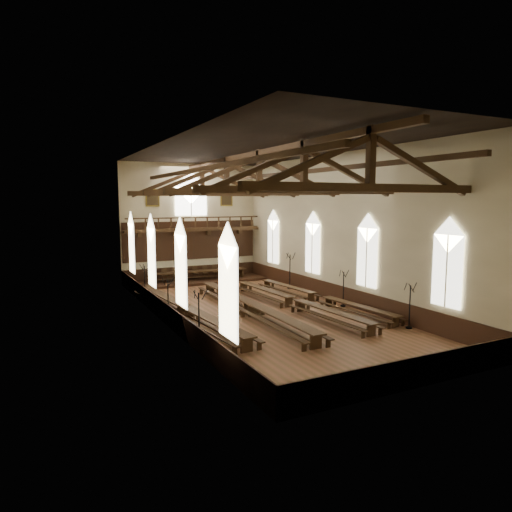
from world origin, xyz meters
The scene contains 21 objects.
ground centered at (0.00, 0.00, 0.00)m, with size 26.00×26.00×0.00m, color brown.
room_walls centered at (0.00, 0.00, 6.46)m, with size 26.00×26.00×26.00m.
wainscot_band centered at (0.00, 0.00, 0.60)m, with size 12.00×26.00×1.20m.
side_windows centered at (0.00, 0.00, 3.74)m, with size 11.85×19.80×4.50m.
end_window centered at (0.00, 12.90, 7.22)m, with size 2.80×0.12×3.80m.
minstrels_gallery centered at (0.00, 12.66, 3.91)m, with size 11.80×1.24×3.70m.
portraits centered at (0.00, 12.90, 7.10)m, with size 7.75×0.09×1.45m.
roof_trusses centered at (0.00, 0.00, 8.22)m, with size 11.70×25.70×2.80m.
refectory_row_a centered at (-4.67, 0.40, 0.57)m, with size 2.27×14.83×0.78m.
refectory_row_b centered at (-0.83, -0.54, 0.58)m, with size 1.70×14.90×0.80m.
refectory_row_c centered at (2.29, -0.46, 0.53)m, with size 1.90×14.20×0.72m.
refectory_row_d centered at (4.52, 0.01, 0.48)m, with size 1.85×13.66×0.66m.
dais centered at (0.07, 11.40, 0.10)m, with size 11.40×3.08×0.21m, color #331A0F.
high_table centered at (0.07, 11.40, 0.87)m, with size 8.44×1.28×0.79m.
high_chairs centered at (0.07, 12.22, 0.77)m, with size 7.67×0.48×1.04m.
candelabrum_left_near centered at (-5.55, -4.60, 0.82)m, with size 0.78×0.81×2.70m.
candelabrum_left_mid centered at (-5.55, 0.75, 0.74)m, with size 0.72×0.71×2.42m.
candelabrum_left_far centered at (-5.55, 6.63, 0.77)m, with size 0.77×0.71×2.53m.
candelabrum_right_near centered at (5.55, -6.99, 0.76)m, with size 0.70×0.77×2.51m.
candelabrum_right_mid centered at (5.55, -1.20, 0.73)m, with size 0.66×0.74×2.40m.
candelabrum_right_far centered at (5.55, 5.60, 0.86)m, with size 0.86×0.82×2.85m.
Camera 1 is at (-12.58, -24.75, 6.90)m, focal length 32.00 mm.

